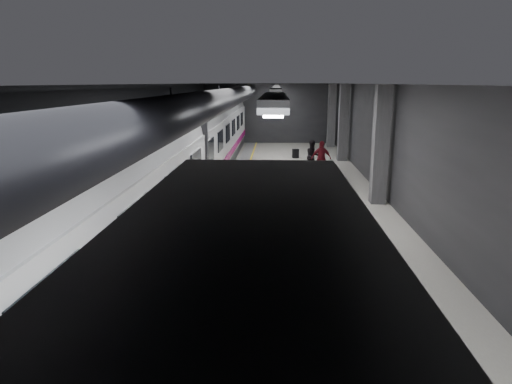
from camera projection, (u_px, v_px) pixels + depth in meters
ground at (258, 216)px, 16.03m from camera, size 40.00×40.00×0.00m
platform_hall at (251, 112)px, 16.14m from camera, size 10.02×40.02×4.51m
train at (164, 157)px, 15.68m from camera, size 3.05×38.00×4.05m
traveler_main at (259, 231)px, 11.50m from camera, size 0.70×0.51×1.80m
suitcase_main at (241, 252)px, 11.77m from camera, size 0.41×0.31×0.59m
shoulder_bag at (242, 234)px, 11.67m from camera, size 0.31×0.20×0.39m
traveler_far_a at (313, 156)px, 23.58m from camera, size 0.98×0.86×1.67m
traveler_far_b at (321, 158)px, 22.69m from camera, size 1.10×0.64×1.76m
suitcase_far at (296, 153)px, 28.28m from camera, size 0.42×0.33×0.55m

